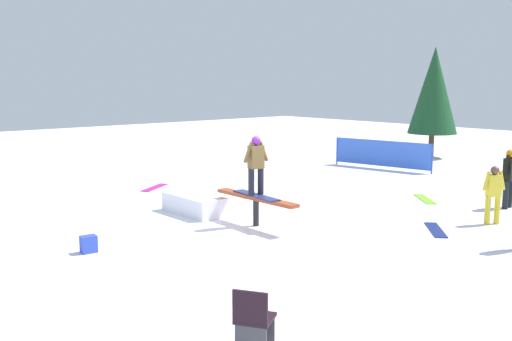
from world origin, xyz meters
The scene contains 13 objects.
ground_plane centered at (0.00, 0.00, 0.00)m, with size 60.00×60.00×0.00m, color white.
rail_feature centered at (0.00, 0.00, 0.61)m, with size 2.56×0.30×0.71m.
snow_kicker_ramp centered at (-1.98, -0.01, 0.24)m, with size 1.80×1.50×0.48m, color white.
main_rider_on_rail centered at (0.00, 0.00, 1.40)m, with size 1.55×0.70×1.40m.
bystander_yellow centered at (3.55, 4.31, 0.78)m, with size 0.37×0.53×1.39m.
bystander_black centered at (2.99, 6.27, 0.88)m, with size 0.25×0.68×1.57m.
loose_snowboard_magenta centered at (-5.71, 0.72, 0.01)m, with size 1.36×0.28×0.02m, color #C11C95.
loose_snowboard_lime centered at (0.92, 5.60, 0.01)m, with size 1.36×0.28×0.02m, color #8EDD27.
loose_snowboard_navy centered at (3.00, 2.79, 0.01)m, with size 1.32×0.28×0.02m, color navy.
folding_chair centered at (4.77, -4.21, 0.41)m, with size 0.60×0.60×0.88m.
backpack_on_snow centered at (-0.59, -3.87, 0.17)m, with size 0.30×0.22×0.34m, color blue.
safety_fence centered at (-3.39, 9.39, 0.60)m, with size 3.98×0.75×1.10m.
pine_tree_near centered at (-4.01, 13.81, 2.94)m, with size 2.12×2.12×4.83m.
Camera 1 is at (9.75, -8.52, 3.35)m, focal length 40.00 mm.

